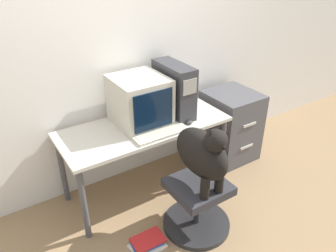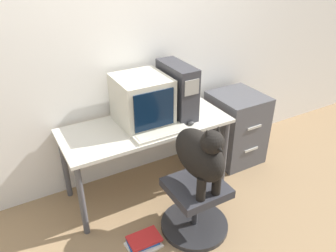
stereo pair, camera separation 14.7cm
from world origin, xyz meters
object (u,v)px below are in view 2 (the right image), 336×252
at_px(keyboard, 161,133).
at_px(dog, 201,154).
at_px(pc_tower, 177,90).
at_px(crt_monitor, 142,100).
at_px(filing_cabinet, 236,127).
at_px(office_chair, 195,207).
at_px(book_stack_floor, 144,242).

height_order(keyboard, dog, dog).
distance_m(pc_tower, keyboard, 0.46).
xyz_separation_m(crt_monitor, filing_cabinet, (1.06, -0.05, -0.54)).
xyz_separation_m(pc_tower, office_chair, (-0.23, -0.69, -0.72)).
bearing_deg(dog, keyboard, 99.46).
bearing_deg(keyboard, dog, -80.54).
height_order(office_chair, book_stack_floor, office_chair).
distance_m(filing_cabinet, book_stack_floor, 1.58).
bearing_deg(crt_monitor, keyboard, -82.72).
relative_size(keyboard, book_stack_floor, 1.71).
bearing_deg(keyboard, crt_monitor, 97.28).
relative_size(pc_tower, filing_cabinet, 0.64).
height_order(keyboard, book_stack_floor, keyboard).
distance_m(pc_tower, office_chair, 1.03).
bearing_deg(filing_cabinet, pc_tower, 177.24).
height_order(dog, filing_cabinet, dog).
distance_m(dog, book_stack_floor, 0.86).
distance_m(pc_tower, filing_cabinet, 0.92).
bearing_deg(keyboard, office_chair, -79.86).
xyz_separation_m(keyboard, office_chair, (0.08, -0.43, -0.50)).
relative_size(dog, book_stack_floor, 2.07).
relative_size(crt_monitor, pc_tower, 0.98).
height_order(keyboard, office_chair, keyboard).
bearing_deg(crt_monitor, office_chair, -80.96).
xyz_separation_m(crt_monitor, keyboard, (0.04, -0.28, -0.20)).
relative_size(crt_monitor, office_chair, 0.83).
bearing_deg(office_chair, filing_cabinet, 34.84).
bearing_deg(filing_cabinet, dog, -143.87).
bearing_deg(pc_tower, book_stack_floor, -136.20).
bearing_deg(office_chair, book_stack_floor, 175.67).
bearing_deg(keyboard, book_stack_floor, -133.48).
bearing_deg(keyboard, filing_cabinet, 12.37).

